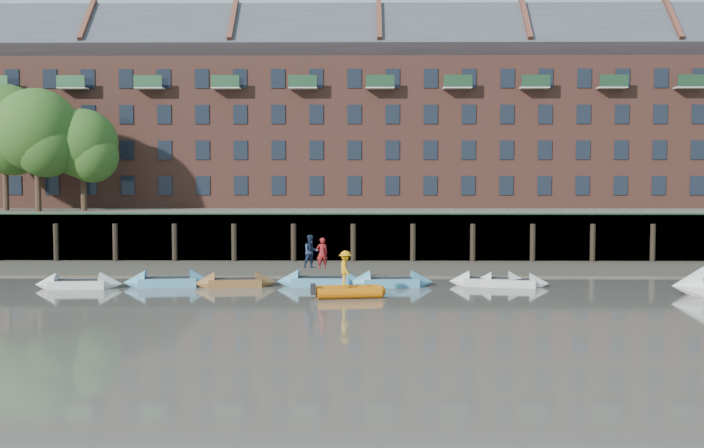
{
  "coord_description": "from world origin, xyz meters",
  "views": [
    {
      "loc": [
        -1.51,
        -33.11,
        6.03
      ],
      "look_at": [
        -1.98,
        12.0,
        3.2
      ],
      "focal_mm": 42.0,
      "sensor_mm": 36.0,
      "label": 1
    }
  ],
  "objects_px": {
    "person_rib_crew": "(345,268)",
    "rowboat_3": "(321,281)",
    "rowboat_0": "(79,284)",
    "rowboat_6": "(510,283)",
    "rowboat_1": "(168,282)",
    "person_rower_a": "(322,253)",
    "rowboat_4": "(391,282)",
    "rowboat_5": "(489,282)",
    "rowboat_2": "(235,283)",
    "rib_tender": "(351,292)",
    "person_rower_b": "(311,252)"
  },
  "relations": [
    {
      "from": "rowboat_4",
      "to": "person_rower_a",
      "type": "xyz_separation_m",
      "value": [
        -3.64,
        0.15,
        1.51
      ]
    },
    {
      "from": "rowboat_1",
      "to": "rowboat_6",
      "type": "distance_m",
      "value": 18.14
    },
    {
      "from": "rowboat_4",
      "to": "rowboat_6",
      "type": "bearing_deg",
      "value": -4.86
    },
    {
      "from": "rowboat_3",
      "to": "rowboat_4",
      "type": "distance_m",
      "value": 3.72
    },
    {
      "from": "rowboat_5",
      "to": "rib_tender",
      "type": "height_order",
      "value": "rowboat_5"
    },
    {
      "from": "rowboat_5",
      "to": "person_rib_crew",
      "type": "bearing_deg",
      "value": -146.44
    },
    {
      "from": "rowboat_2",
      "to": "rowboat_4",
      "type": "relative_size",
      "value": 0.96
    },
    {
      "from": "rowboat_2",
      "to": "rowboat_4",
      "type": "xyz_separation_m",
      "value": [
        8.22,
        0.2,
        0.01
      ]
    },
    {
      "from": "rowboat_2",
      "to": "rowboat_5",
      "type": "xyz_separation_m",
      "value": [
        13.48,
        0.58,
        -0.01
      ]
    },
    {
      "from": "rowboat_3",
      "to": "rib_tender",
      "type": "bearing_deg",
      "value": -65.4
    },
    {
      "from": "rowboat_3",
      "to": "rowboat_4",
      "type": "bearing_deg",
      "value": -1.65
    },
    {
      "from": "rowboat_1",
      "to": "rowboat_2",
      "type": "relative_size",
      "value": 1.08
    },
    {
      "from": "rowboat_0",
      "to": "rib_tender",
      "type": "bearing_deg",
      "value": -15.75
    },
    {
      "from": "rowboat_2",
      "to": "person_rower_a",
      "type": "height_order",
      "value": "person_rower_a"
    },
    {
      "from": "rowboat_5",
      "to": "rowboat_2",
      "type": "bearing_deg",
      "value": -172.37
    },
    {
      "from": "rowboat_3",
      "to": "rowboat_1",
      "type": "bearing_deg",
      "value": -177.31
    },
    {
      "from": "rowboat_4",
      "to": "rowboat_6",
      "type": "xyz_separation_m",
      "value": [
        6.34,
        0.04,
        -0.03
      ]
    },
    {
      "from": "person_rower_b",
      "to": "rowboat_6",
      "type": "bearing_deg",
      "value": -24.13
    },
    {
      "from": "rowboat_5",
      "to": "rib_tender",
      "type": "xyz_separation_m",
      "value": [
        -7.29,
        -4.04,
        0.04
      ]
    },
    {
      "from": "rowboat_1",
      "to": "rib_tender",
      "type": "height_order",
      "value": "rowboat_1"
    },
    {
      "from": "rowboat_5",
      "to": "person_rib_crew",
      "type": "distance_m",
      "value": 8.7
    },
    {
      "from": "rowboat_0",
      "to": "rowboat_3",
      "type": "distance_m",
      "value": 12.61
    },
    {
      "from": "rowboat_1",
      "to": "person_rower_a",
      "type": "bearing_deg",
      "value": -6.41
    },
    {
      "from": "rowboat_0",
      "to": "rowboat_4",
      "type": "height_order",
      "value": "rowboat_4"
    },
    {
      "from": "rowboat_0",
      "to": "rowboat_4",
      "type": "distance_m",
      "value": 16.31
    },
    {
      "from": "rowboat_6",
      "to": "person_rower_b",
      "type": "distance_m",
      "value": 10.7
    },
    {
      "from": "rowboat_3",
      "to": "person_rower_b",
      "type": "xyz_separation_m",
      "value": [
        -0.52,
        0.2,
        1.57
      ]
    },
    {
      "from": "rowboat_1",
      "to": "rowboat_3",
      "type": "bearing_deg",
      "value": -6.31
    },
    {
      "from": "rowboat_0",
      "to": "rowboat_3",
      "type": "height_order",
      "value": "rowboat_3"
    },
    {
      "from": "rowboat_6",
      "to": "person_rower_b",
      "type": "relative_size",
      "value": 2.3
    },
    {
      "from": "rowboat_0",
      "to": "rowboat_6",
      "type": "bearing_deg",
      "value": -2.41
    },
    {
      "from": "rowboat_5",
      "to": "rowboat_0",
      "type": "bearing_deg",
      "value": -171.47
    },
    {
      "from": "person_rib_crew",
      "to": "person_rower_a",
      "type": "bearing_deg",
      "value": 8.99
    },
    {
      "from": "rib_tender",
      "to": "rowboat_0",
      "type": "bearing_deg",
      "value": 160.57
    },
    {
      "from": "rowboat_5",
      "to": "person_rower_a",
      "type": "distance_m",
      "value": 9.02
    },
    {
      "from": "rowboat_1",
      "to": "rowboat_3",
      "type": "xyz_separation_m",
      "value": [
        8.08,
        0.25,
        0.0
      ]
    },
    {
      "from": "rowboat_6",
      "to": "rib_tender",
      "type": "bearing_deg",
      "value": -146.69
    },
    {
      "from": "person_rib_crew",
      "to": "rowboat_3",
      "type": "bearing_deg",
      "value": 9.99
    },
    {
      "from": "rowboat_3",
      "to": "rowboat_4",
      "type": "height_order",
      "value": "rowboat_3"
    },
    {
      "from": "person_rower_a",
      "to": "rowboat_2",
      "type": "bearing_deg",
      "value": -9.09
    },
    {
      "from": "rowboat_2",
      "to": "rowboat_3",
      "type": "xyz_separation_m",
      "value": [
        4.5,
        0.37,
        0.02
      ]
    },
    {
      "from": "rowboat_1",
      "to": "person_rower_a",
      "type": "height_order",
      "value": "person_rower_a"
    },
    {
      "from": "rowboat_1",
      "to": "rowboat_5",
      "type": "height_order",
      "value": "rowboat_1"
    },
    {
      "from": "rowboat_4",
      "to": "person_rib_crew",
      "type": "bearing_deg",
      "value": -127.25
    },
    {
      "from": "rowboat_4",
      "to": "person_rower_a",
      "type": "bearing_deg",
      "value": 172.37
    },
    {
      "from": "rowboat_2",
      "to": "rowboat_3",
      "type": "height_order",
      "value": "rowboat_3"
    },
    {
      "from": "rowboat_0",
      "to": "rib_tender",
      "type": "relative_size",
      "value": 1.3
    },
    {
      "from": "rowboat_6",
      "to": "person_rib_crew",
      "type": "xyz_separation_m",
      "value": [
        -8.67,
        -3.75,
        1.2
      ]
    },
    {
      "from": "person_rib_crew",
      "to": "rib_tender",
      "type": "bearing_deg",
      "value": -87.59
    },
    {
      "from": "rowboat_5",
      "to": "rib_tender",
      "type": "relative_size",
      "value": 1.23
    }
  ]
}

